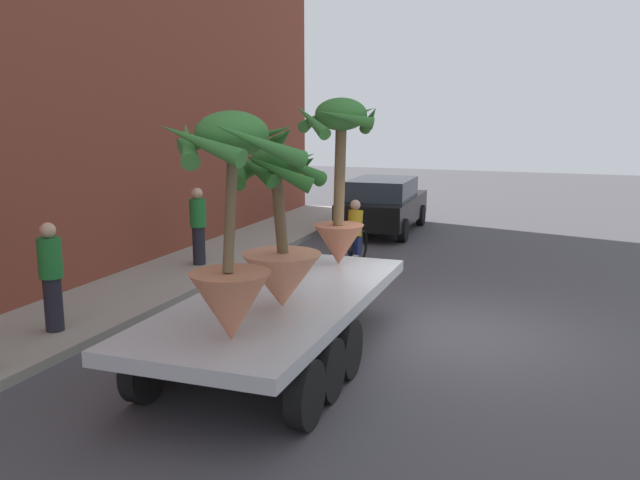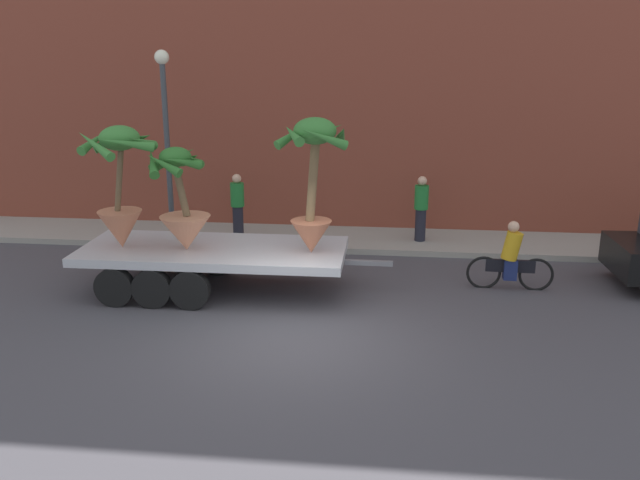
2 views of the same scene
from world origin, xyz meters
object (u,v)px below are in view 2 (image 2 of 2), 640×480
Objects in this scene: potted_palm_front at (313,181)px; pedestrian_near_gate at (238,205)px; cyclist at (511,259)px; potted_palm_rear at (120,188)px; flatbed_trailer at (202,257)px; street_lamp at (166,122)px; potted_palm_middle at (182,209)px; pedestrian_far_left at (421,207)px.

pedestrian_near_gate is (-2.49, 3.83, -1.44)m from potted_palm_front.
pedestrian_near_gate is (-6.63, 2.84, 0.37)m from cyclist.
flatbed_trailer is at bearing 8.58° from potted_palm_rear.
street_lamp reaches higher than cyclist.
flatbed_trailer is 2.57× the size of potted_palm_rear.
potted_palm_rear is 1.39× the size of cyclist.
potted_palm_middle is 1.16× the size of cyclist.
potted_palm_front is at bearing 1.26° from potted_palm_rear.
potted_palm_front is 1.49× the size of cyclist.
flatbed_trailer is 6.60m from cyclist.
cyclist is (8.12, 1.08, -1.58)m from potted_palm_rear.
cyclist is 7.22m from pedestrian_near_gate.
potted_palm_rear is 7.63m from pedestrian_far_left.
potted_palm_rear is at bearing -146.73° from pedestrian_far_left.
potted_palm_rear is at bearing -87.40° from street_lamp.
potted_palm_rear is at bearing -171.42° from flatbed_trailer.
flatbed_trailer is 2.96m from potted_palm_front.
potted_palm_rear is at bearing 179.42° from potted_palm_middle.
cyclist is at bearing 7.57° from potted_palm_rear.
potted_palm_rear is 0.93× the size of potted_palm_front.
potted_palm_front is 5.40m from street_lamp.
cyclist is (4.14, 0.99, -1.81)m from potted_palm_front.
street_lamp reaches higher than pedestrian_near_gate.
cyclist is at bearing 13.48° from potted_palm_front.
flatbed_trailer is at bearing 41.23° from potted_palm_middle.
pedestrian_near_gate is (1.50, 3.92, -1.21)m from potted_palm_rear.
flatbed_trailer is at bearing -172.68° from cyclist.
potted_palm_rear reaches higher than pedestrian_far_left.
potted_palm_front reaches higher than potted_palm_middle.
pedestrian_far_left is (2.32, 4.05, -1.44)m from potted_palm_front.
cyclist is 1.08× the size of pedestrian_near_gate.
potted_palm_rear is (-1.58, -0.24, 1.50)m from flatbed_trailer.
potted_palm_front is 4.79m from pedestrian_near_gate.
pedestrian_near_gate reaches higher than flatbed_trailer.
cyclist is at bearing -16.10° from street_lamp.
cyclist is at bearing -23.18° from pedestrian_near_gate.
pedestrian_near_gate is at bearing 15.11° from street_lamp.
pedestrian_far_left is (4.80, 0.22, 0.00)m from pedestrian_near_gate.
street_lamp is (-0.16, 3.47, 0.98)m from potted_palm_rear.
potted_palm_rear reaches higher than cyclist.
potted_palm_rear is 3.99m from potted_palm_front.
cyclist is 1.08× the size of pedestrian_far_left.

